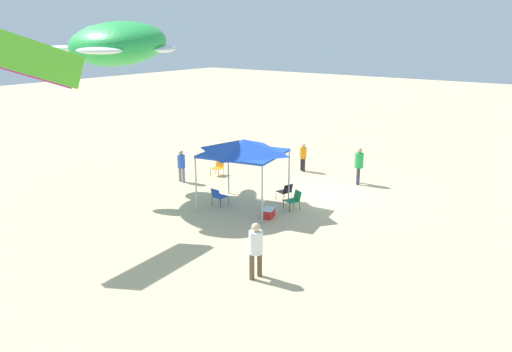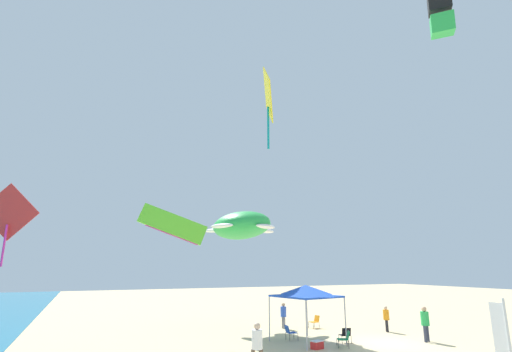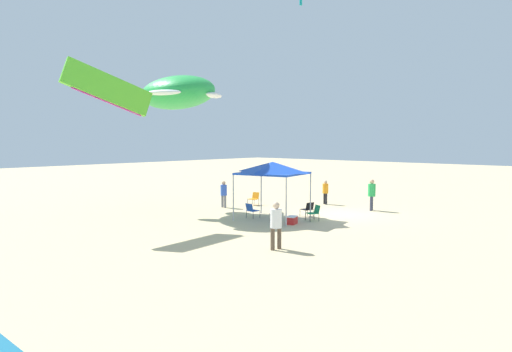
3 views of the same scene
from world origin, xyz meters
name	(u,v)px [view 1 (image 1 of 3)]	position (x,y,z in m)	size (l,w,h in m)	color
ground	(326,194)	(0.00, 0.00, -0.05)	(120.00, 120.00, 0.10)	#D6BC8C
canopy_tent	(244,147)	(1.96, 3.92, 2.73)	(3.67, 3.52, 3.07)	#B7B7BC
folding_chair_right_of_tent	(294,199)	(0.06, 2.80, 0.47)	(0.74, 0.79, 0.82)	black
folding_chair_left_of_tent	(218,166)	(6.25, 0.65, 0.47)	(0.60, 0.68, 0.82)	black
folding_chair_near_cooler	(218,196)	(3.01, 4.43, 0.47)	(0.57, 0.65, 0.82)	black
folding_chair_facing_ocean	(286,191)	(0.99, 2.06, 0.47)	(0.75, 0.68, 0.82)	black
cooler_box	(268,213)	(0.36, 4.33, 0.20)	(0.57, 0.71, 0.40)	red
person_far_stroller	(181,163)	(6.93, 2.74, 0.98)	(0.44, 0.40, 1.67)	slate
person_kite_handler	(303,155)	(2.99, -2.74, 0.93)	(0.38, 0.38, 1.59)	black
person_beachcomber	(256,246)	(-2.38, 8.92, 1.09)	(0.44, 0.49, 1.85)	brown
person_watching_sky	(359,163)	(-0.53, -2.34, 1.10)	(0.45, 0.48, 1.88)	#33384C
kite_parafoil_lime	(23,56)	(6.53, 10.72, 6.65)	(1.28, 4.32, 2.62)	#66D82D
kite_turtle_green	(116,44)	(7.99, 5.46, 6.96)	(6.64, 6.20, 2.33)	green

